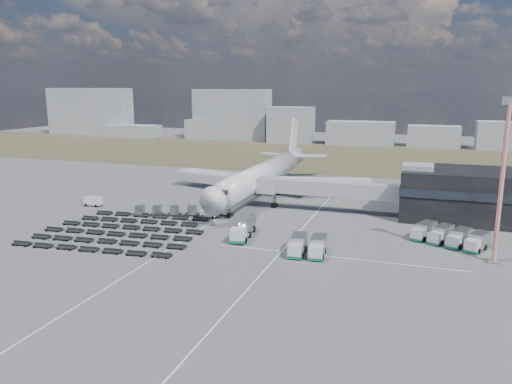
% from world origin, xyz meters
% --- Properties ---
extents(ground, '(420.00, 420.00, 0.00)m').
position_xyz_m(ground, '(0.00, 0.00, 0.00)').
color(ground, '#565659').
rests_on(ground, ground).
extents(grass_strip, '(420.00, 90.00, 0.01)m').
position_xyz_m(grass_strip, '(0.00, 110.00, 0.01)').
color(grass_strip, '#4E462E').
rests_on(grass_strip, ground).
extents(lane_markings, '(47.12, 110.00, 0.01)m').
position_xyz_m(lane_markings, '(9.77, 3.00, 0.01)').
color(lane_markings, silver).
rests_on(lane_markings, ground).
extents(terminal, '(30.40, 16.40, 11.00)m').
position_xyz_m(terminal, '(47.77, 23.96, 5.25)').
color(terminal, black).
rests_on(terminal, ground).
extents(jet_bridge, '(30.30, 3.80, 7.05)m').
position_xyz_m(jet_bridge, '(15.90, 20.42, 5.05)').
color(jet_bridge, '#939399').
rests_on(jet_bridge, ground).
extents(airliner, '(51.59, 64.53, 17.62)m').
position_xyz_m(airliner, '(0.00, 32.38, 5.29)').
color(airliner, silver).
rests_on(airliner, ground).
extents(skyline, '(316.96, 21.73, 25.65)m').
position_xyz_m(skyline, '(-21.40, 153.65, 9.61)').
color(skyline, '#969AA4').
rests_on(skyline, ground).
extents(fuel_tanker, '(3.75, 10.45, 3.30)m').
position_xyz_m(fuel_tanker, '(7.41, -2.48, 1.65)').
color(fuel_tanker, silver).
rests_on(fuel_tanker, ground).
extents(pushback_tug, '(3.38, 1.92, 1.51)m').
position_xyz_m(pushback_tug, '(-4.00, 8.00, 0.75)').
color(pushback_tug, silver).
rests_on(pushback_tug, ground).
extents(utility_van, '(3.89, 1.78, 2.10)m').
position_xyz_m(utility_van, '(-32.77, 8.80, 1.05)').
color(utility_van, silver).
rests_on(utility_van, ground).
extents(catering_truck, '(3.86, 6.47, 2.78)m').
position_xyz_m(catering_truck, '(5.56, 40.71, 1.42)').
color(catering_truck, silver).
rests_on(catering_truck, ground).
extents(service_trucks_near, '(6.04, 7.04, 2.66)m').
position_xyz_m(service_trucks_near, '(20.35, -8.15, 1.44)').
color(service_trucks_near, silver).
rests_on(service_trucks_near, ground).
extents(service_trucks_far, '(12.99, 10.44, 2.53)m').
position_xyz_m(service_trucks_far, '(42.01, 5.07, 1.38)').
color(service_trucks_far, silver).
rests_on(service_trucks_far, ground).
extents(uld_row, '(20.46, 8.26, 1.90)m').
position_xyz_m(uld_row, '(-9.64, 7.64, 1.14)').
color(uld_row, black).
rests_on(uld_row, ground).
extents(baggage_dollies, '(30.99, 26.36, 0.76)m').
position_xyz_m(baggage_dollies, '(-14.87, -7.20, 0.38)').
color(baggage_dollies, black).
rests_on(baggage_dollies, ground).
extents(floodlight_mast, '(2.37, 1.92, 24.92)m').
position_xyz_m(floodlight_mast, '(48.11, -2.52, 12.49)').
color(floodlight_mast, red).
rests_on(floodlight_mast, ground).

